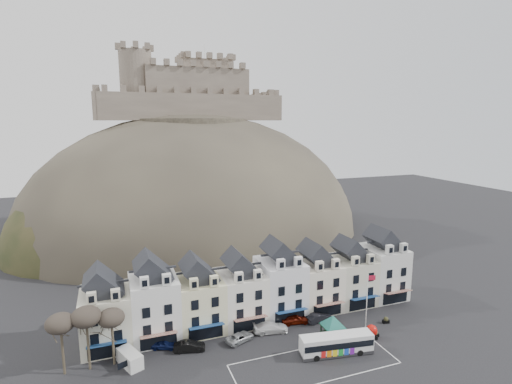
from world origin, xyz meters
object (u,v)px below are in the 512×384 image
Objects in this scene: car_navy at (163,344)px; white_van at (130,358)px; bus at (336,343)px; car_white at (271,328)px; flagpole at (368,297)px; car_maroon at (295,319)px; car_silver at (240,337)px; red_buoy at (372,331)px; bus_shelter at (333,321)px; car_charcoal at (319,317)px; car_black at (189,346)px.

white_van is at bearing 140.00° from car_navy.
bus is 1.93× the size of car_white.
flagpole is 1.92× the size of car_maroon.
car_silver is 5.26m from car_white.
car_navy is (-30.48, 5.21, -4.44)m from flagpole.
flagpole is at bearing -121.07° from car_silver.
car_navy is 0.88× the size of car_silver.
car_maroon is at bearing 137.85° from red_buoy.
car_charcoal is at bearing 82.90° from bus_shelter.
white_van is 0.87× the size of car_white.
car_black is 0.95× the size of car_maroon.
flagpole is 2.05× the size of car_charcoal.
bus reaches higher than car_charcoal.
red_buoy is at bearing -83.26° from car_navy.
car_white is at bearing 86.49° from car_charcoal.
car_navy is (-23.71, 6.42, -2.35)m from bus_shelter.
car_white is at bearing 164.64° from flagpole.
car_silver is (15.46, 0.50, -0.36)m from white_van.
bus is at bearing -133.26° from car_white.
car_charcoal is (8.57, 0.35, -0.07)m from car_white.
bus is 2.38× the size of car_silver.
bus is at bearing 160.02° from car_charcoal.
car_charcoal is at bearing -20.06° from white_van.
bus_shelter is 1.40× the size of car_charcoal.
car_charcoal is (-4.89, 7.07, -0.34)m from red_buoy.
car_black is at bearing 105.76° from car_maroon.
car_maroon is (-8.78, 7.95, -0.27)m from red_buoy.
bus is at bearing -98.63° from car_black.
bus_shelter is 1.31× the size of white_van.
flagpole is 2.03× the size of car_black.
car_white reaches higher than car_charcoal.
car_maroon is at bearing -100.38° from car_silver.
bus is 27.95m from white_van.
car_silver is at bearing 108.33° from car_white.
red_buoy is 30.50m from car_navy.
car_maroon is (20.66, 0.00, 0.14)m from car_navy.
bus is 2.24× the size of car_maroon.
flagpole reaches higher than bus.
car_maroon is at bearing 152.07° from flagpole.
white_van is at bearing 170.92° from red_buoy.
red_buoy is at bearing -32.31° from white_van.
car_navy is at bearing 82.12° from car_charcoal.
car_white is 8.58m from car_charcoal.
car_maroon reaches higher than car_silver.
flagpole is at bearing -77.85° from car_navy.
red_buoy is at bearing -110.86° from flagpole.
flagpole is (8.15, 4.48, 3.50)m from bus.
car_navy is 0.87× the size of car_black.
car_white is (20.66, 1.28, -0.20)m from white_van.
car_black is 1.01× the size of car_charcoal.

